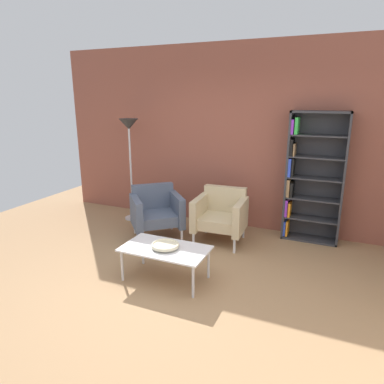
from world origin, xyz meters
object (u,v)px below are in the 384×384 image
bookshelf_tall (311,177)px  coffee_table_low (165,250)px  armchair_corner_red (156,211)px  floor_lamp_torchiere (129,136)px  decorative_bowl (165,245)px  armchair_near_window (221,214)px

bookshelf_tall → coffee_table_low: bookshelf_tall is taller
armchair_corner_red → floor_lamp_torchiere: floor_lamp_torchiere is taller
decorative_bowl → floor_lamp_torchiere: size_ratio=0.18×
bookshelf_tall → floor_lamp_torchiere: 2.96m
decorative_bowl → floor_lamp_torchiere: (-1.52, 1.64, 1.01)m
armchair_corner_red → floor_lamp_torchiere: (-0.79, 0.55, 1.03)m
bookshelf_tall → decorative_bowl: size_ratio=5.94×
armchair_near_window → floor_lamp_torchiere: (-1.74, 0.30, 1.03)m
bookshelf_tall → armchair_near_window: size_ratio=2.44×
armchair_corner_red → decorative_bowl: bearing=-97.8°
bookshelf_tall → armchair_corner_red: bearing=-158.2°
decorative_bowl → floor_lamp_torchiere: 2.46m
bookshelf_tall → floor_lamp_torchiere: (-2.90, -0.29, 0.50)m
bookshelf_tall → coffee_table_low: size_ratio=1.90×
decorative_bowl → armchair_near_window: (0.22, 1.34, -0.02)m
decorative_bowl → armchair_near_window: 1.36m
armchair_corner_red → floor_lamp_torchiere: 1.41m
bookshelf_tall → decorative_bowl: (-1.38, -1.93, -0.52)m
coffee_table_low → armchair_near_window: size_ratio=1.28×
bookshelf_tall → coffee_table_low: 2.45m
coffee_table_low → decorative_bowl: decorative_bowl is taller
coffee_table_low → armchair_corner_red: (-0.73, 1.09, 0.05)m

